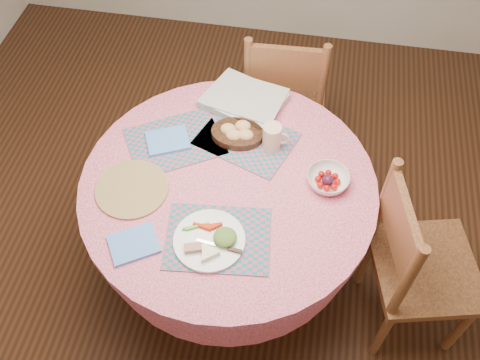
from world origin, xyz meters
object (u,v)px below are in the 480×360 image
Objects in this scene: dinner_plate at (211,241)px; wicker_trivet at (132,189)px; chair_right at (415,264)px; latte_mug at (273,137)px; fruit_bowl at (328,180)px; bread_bowl at (237,133)px; chair_back at (284,95)px; dining_table at (229,209)px.

wicker_trivet is at bearing 152.75° from dinner_plate.
dinner_plate is (-0.83, -0.19, 0.26)m from chair_right.
fruit_bowl is at bearing -31.79° from latte_mug.
bread_bowl is at bearing 43.48° from wicker_trivet.
chair_right is 3.56× the size of dinner_plate.
latte_mug is 0.30m from fruit_bowl.
fruit_bowl is at bearing 12.32° from wicker_trivet.
chair_back is at bearing 22.60° from chair_right.
chair_right reaches higher than fruit_bowl.
chair_right is at bearing 12.88° from dinner_plate.
dinner_plate reaches higher than wicker_trivet.
dinner_plate is at bearing 79.24° from chair_back.
chair_back reaches higher than bread_bowl.
chair_back is 3.49× the size of dinner_plate.
chair_right is 8.00× the size of latte_mug.
latte_mug reaches higher than wicker_trivet.
dining_table is at bearing 77.09° from chair_back.
dining_table is 0.38m from latte_mug.
dinner_plate is 0.55m from latte_mug.
dining_table is 0.44m from wicker_trivet.
fruit_bowl is at bearing 41.20° from dinner_plate.
fruit_bowl is at bearing 53.77° from chair_right.
wicker_trivet is 2.45× the size of latte_mug.
wicker_trivet is at bearing -164.55° from dining_table.
latte_mug is (0.53, 0.33, 0.06)m from wicker_trivet.
chair_back is 0.67m from latte_mug.
bread_bowl is (0.37, 0.36, 0.03)m from wicker_trivet.
chair_right is 0.52m from fruit_bowl.
bread_bowl is at bearing 170.11° from latte_mug.
chair_back is at bearing 90.71° from latte_mug.
dinner_plate is (-0.15, -1.11, 0.27)m from chair_back.
chair_right is 0.81m from latte_mug.
fruit_bowl reaches higher than wicker_trivet.
dinner_plate is 0.55m from fruit_bowl.
dinner_plate is (-0.01, -0.30, 0.22)m from dining_table.
chair_right reaches higher than wicker_trivet.
bread_bowl is 1.88× the size of latte_mug.
chair_right is at bearing 123.47° from chair_back.
chair_right is 4.26× the size of bread_bowl.
wicker_trivet is 1.09× the size of dinner_plate.
dining_table is at bearing 68.89° from chair_right.
chair_back is at bearing 82.08° from dinner_plate.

